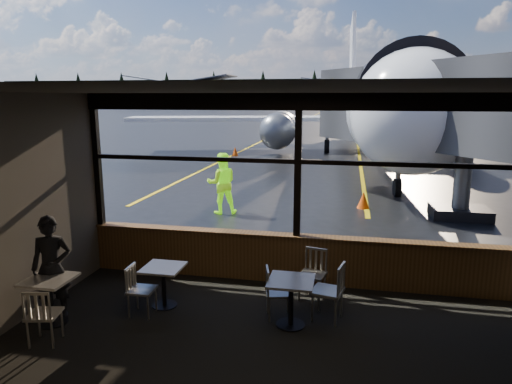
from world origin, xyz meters
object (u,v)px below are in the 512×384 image
(passenger, at_px, (52,268))
(ground_crew, at_px, (222,183))
(airliner, at_px, (369,62))
(chair_near_n, at_px, (312,275))
(cafe_table_near, at_px, (291,303))
(chair_near_w, at_px, (279,293))
(cone_wing, at_px, (235,151))
(chair_mid_w, at_px, (142,290))
(cone_nose, at_px, (363,200))
(jet_bridge, at_px, (450,129))
(chair_left_s, at_px, (44,315))
(chair_near_e, at_px, (327,292))
(cafe_table_left, at_px, (51,301))
(cafe_table_mid, at_px, (164,287))

(passenger, bearing_deg, ground_crew, 63.89)
(airliner, distance_m, chair_near_n, 21.68)
(cafe_table_near, xyz_separation_m, chair_near_w, (-0.22, 0.21, 0.05))
(chair_near_n, bearing_deg, cone_wing, -59.11)
(cafe_table_near, xyz_separation_m, chair_near_n, (0.24, 0.99, 0.07))
(chair_mid_w, xyz_separation_m, cone_nose, (3.64, 8.09, -0.15))
(jet_bridge, height_order, chair_left_s, jet_bridge)
(chair_near_e, bearing_deg, cafe_table_left, 115.68)
(cafe_table_left, relative_size, chair_mid_w, 0.89)
(cone_nose, distance_m, cone_wing, 14.03)
(cafe_table_left, distance_m, chair_mid_w, 1.36)
(airliner, distance_m, ground_crew, 16.83)
(cone_nose, bearing_deg, chair_left_s, -116.71)
(airliner, xyz_separation_m, cafe_table_left, (-5.33, -22.70, -5.10))
(airliner, xyz_separation_m, passenger, (-5.42, -22.48, -4.65))
(airliner, bearing_deg, cafe_table_near, -98.18)
(cafe_table_left, bearing_deg, cone_nose, 60.53)
(chair_near_w, bearing_deg, cafe_table_left, -89.97)
(ground_crew, bearing_deg, airliner, -126.83)
(cafe_table_near, xyz_separation_m, cafe_table_left, (-3.61, -0.67, -0.00))
(cafe_table_left, distance_m, passenger, 0.51)
(chair_near_n, distance_m, chair_mid_w, 2.84)
(chair_left_s, bearing_deg, cone_nose, 51.36)
(airliner, height_order, cafe_table_mid, airliner)
(airliner, xyz_separation_m, ground_crew, (-4.64, -15.52, -4.56))
(chair_near_n, bearing_deg, airliner, -81.08)
(chair_left_s, distance_m, ground_crew, 7.73)
(cafe_table_near, height_order, cone_nose, cafe_table_near)
(chair_near_n, relative_size, passenger, 0.54)
(chair_near_e, height_order, passenger, passenger)
(cafe_table_near, distance_m, chair_near_n, 1.03)
(cafe_table_near, relative_size, chair_left_s, 0.86)
(chair_left_s, bearing_deg, cafe_table_near, 7.77)
(jet_bridge, distance_m, cafe_table_mid, 9.21)
(airliner, height_order, ground_crew, airliner)
(cafe_table_near, bearing_deg, chair_left_s, -160.30)
(cafe_table_left, relative_size, cone_nose, 1.40)
(cafe_table_left, relative_size, chair_near_w, 0.88)
(jet_bridge, xyz_separation_m, ground_crew, (-6.40, -0.67, -1.66))
(cafe_table_left, xyz_separation_m, chair_near_e, (4.14, 0.97, 0.10))
(chair_mid_w, relative_size, ground_crew, 0.45)
(cafe_table_left, height_order, cone_wing, cafe_table_left)
(jet_bridge, relative_size, chair_mid_w, 14.19)
(chair_near_e, xyz_separation_m, cone_nose, (0.75, 7.67, -0.21))
(chair_near_e, relative_size, passenger, 0.58)
(airliner, xyz_separation_m, jet_bridge, (1.76, -14.85, -2.90))
(chair_near_n, relative_size, chair_mid_w, 1.07)
(jet_bridge, distance_m, cafe_table_left, 10.80)
(jet_bridge, xyz_separation_m, chair_left_s, (-6.82, -8.37, -2.14))
(cone_nose, bearing_deg, chair_near_n, -98.45)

